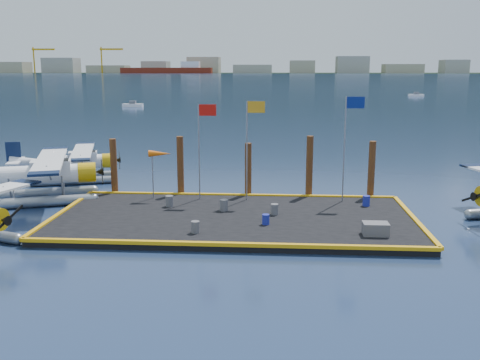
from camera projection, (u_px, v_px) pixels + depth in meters
The scene contains 22 objects.
ground at pixel (234, 223), 30.29m from camera, with size 4000.00×4000.00×0.00m, color #182949.
dock at pixel (234, 219), 30.25m from camera, with size 20.00×10.00×0.40m, color black.
dock_bumpers at pixel (234, 214), 30.19m from camera, with size 20.25×10.25×0.18m, color #E4A20D, non-canonical shape.
far_backdrop at pixel (352, 68), 1708.74m from camera, with size 3050.00×2050.00×810.00m.
seaplane_b at pixel (44, 177), 34.57m from camera, with size 9.93×10.58×3.80m.
seaplane_c at pixel (78, 164), 40.88m from camera, with size 8.45×9.06×3.23m.
drum_0 at pixel (169, 201), 32.19m from camera, with size 0.47×0.47×0.66m, color #58575C.
drum_1 at pixel (266, 219), 28.49m from camera, with size 0.39×0.39×0.55m, color #1C259B.
drum_2 at pixel (275, 209), 30.40m from camera, with size 0.44×0.44×0.62m, color #58575C.
drum_3 at pixel (195, 227), 27.04m from camera, with size 0.43×0.43×0.60m, color #58575C.
drum_4 at pixel (366, 201), 32.32m from camera, with size 0.44×0.44×0.62m, color #1C259B.
drum_5 at pixel (224, 205), 31.20m from camera, with size 0.48×0.48×0.68m, color #58575C.
crate at pixel (376, 229), 26.67m from camera, with size 1.27×0.84×0.63m, color #58575C.
flagpole_red at pixel (202, 137), 33.25m from camera, with size 1.14×0.08×6.00m.
flagpole_yellow at pixel (250, 135), 33.02m from camera, with size 1.14×0.08×6.20m.
flagpole_blue at pixel (348, 133), 32.59m from camera, with size 1.14×0.08×6.50m.
windsock at pixel (159, 155), 33.67m from camera, with size 1.40×0.44×3.12m.
piling_0 at pixel (114, 169), 35.72m from camera, with size 0.44×0.44×4.00m, color #492215.
piling_1 at pixel (180, 168), 35.40m from camera, with size 0.44×0.44×4.20m, color #492215.
piling_2 at pixel (248, 172), 35.14m from camera, with size 0.44×0.44×3.80m, color #492215.
piling_3 at pixel (309, 169), 34.82m from camera, with size 0.44×0.44×4.30m, color #492215.
piling_4 at pixel (371, 172), 34.58m from camera, with size 0.44×0.44×4.00m, color #492215.
Camera 1 is at (2.32, -29.05, 8.59)m, focal length 40.00 mm.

